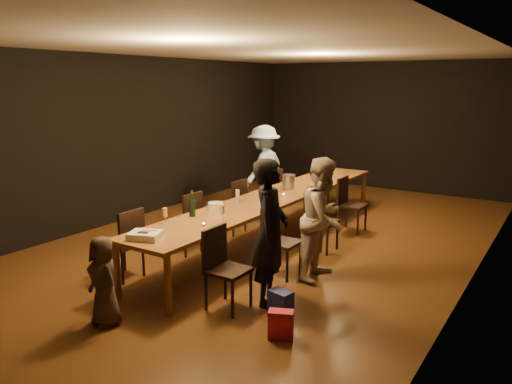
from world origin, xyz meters
The scene contains 30 objects.
ground centered at (0.00, 0.00, 0.00)m, with size 10.00×10.00×0.00m, color #432410.
room_shell centered at (0.00, 0.00, 2.08)m, with size 6.04×10.04×3.02m.
table centered at (0.00, 0.00, 0.70)m, with size 0.90×6.00×0.75m.
chair_right_0 centered at (0.85, -2.40, 0.47)m, with size 0.42×0.42×0.93m, color black, non-canonical shape.
chair_right_1 centered at (0.85, -1.20, 0.47)m, with size 0.42×0.42×0.93m, color black, non-canonical shape.
chair_right_2 centered at (0.85, 0.00, 0.47)m, with size 0.42×0.42×0.93m, color black, non-canonical shape.
chair_right_3 centered at (0.85, 1.20, 0.47)m, with size 0.42×0.42×0.93m, color black, non-canonical shape.
chair_left_0 centered at (-0.85, -2.40, 0.47)m, with size 0.42×0.42×0.93m, color black, non-canonical shape.
chair_left_1 centered at (-0.85, -1.20, 0.47)m, with size 0.42×0.42×0.93m, color black, non-canonical shape.
chair_left_2 centered at (-0.85, 0.00, 0.47)m, with size 0.42×0.42×0.93m, color black, non-canonical shape.
chair_left_3 centered at (-0.85, 1.20, 0.47)m, with size 0.42×0.42×0.93m, color black, non-canonical shape.
woman_birthday centered at (1.15, -1.99, 0.84)m, with size 0.62×0.40×1.69m, color black.
woman_tan centered at (1.32, -0.96, 0.79)m, with size 0.77×0.60×1.59m, color #C2A991.
man_blue centered at (-1.15, 1.54, 0.85)m, with size 1.10×0.63×1.71m, color #93B5E4.
child centered at (-0.03, -3.40, 0.48)m, with size 0.47×0.31×0.96m, color #453427.
gift_bag_red centered at (1.69, -2.67, 0.15)m, with size 0.25×0.14×0.29m, color red.
gift_bag_blue centered at (1.46, -2.28, 0.16)m, with size 0.25×0.17×0.31m, color navy.
birthday_cake centered at (-0.09, -2.73, 0.79)m, with size 0.43×0.39×0.08m.
plate_stack centered at (-0.18, -1.27, 0.81)m, with size 0.22×0.22×0.12m, color silver.
champagne_bottle centered at (-0.27, -1.68, 0.93)m, with size 0.08×0.08×0.35m, color black, non-canonical shape.
ice_bucket centered at (-0.07, 0.61, 0.87)m, with size 0.22×0.22×0.24m, color #BABABF.
wineglass_0 centered at (-0.32, -2.14, 0.85)m, with size 0.06×0.06×0.21m, color beige, non-canonical shape.
wineglass_1 centered at (0.19, -1.62, 0.85)m, with size 0.06×0.06×0.21m, color beige, non-canonical shape.
wineglass_2 centered at (-0.19, -0.73, 0.85)m, with size 0.06×0.06×0.21m, color silver, non-canonical shape.
wineglass_3 centered at (0.30, -0.52, 0.85)m, with size 0.06×0.06×0.21m, color beige, non-canonical shape.
wineglass_4 centered at (-0.27, 0.53, 0.85)m, with size 0.06×0.06×0.21m, color silver, non-canonical shape.
wineglass_5 centered at (0.25, 1.26, 0.85)m, with size 0.06×0.06×0.21m, color silver, non-canonical shape.
tealight_near centered at (0.15, -1.95, 0.77)m, with size 0.05×0.05×0.03m, color #B2B7B2.
tealight_mid centered at (0.15, 0.06, 0.77)m, with size 0.05×0.05×0.03m, color #B2B7B2.
tealight_far centered at (0.15, 1.45, 0.77)m, with size 0.05×0.05×0.03m, color #B2B7B2.
Camera 1 is at (3.96, -6.64, 2.50)m, focal length 35.00 mm.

